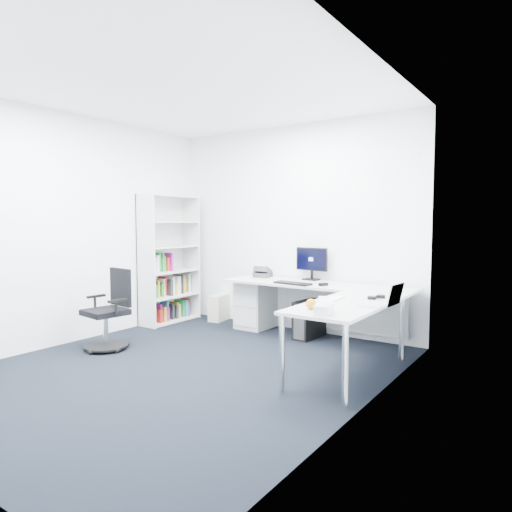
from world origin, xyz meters
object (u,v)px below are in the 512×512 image
Objects in this scene: bookshelf at (170,259)px; laptop at (375,293)px; monitor at (311,263)px; task_chair at (105,310)px; l_desk at (302,316)px.

bookshelf reaches higher than laptop.
monitor is 1.45× the size of laptop.
task_chair is 2.55m from monitor.
laptop is at bearing 21.95° from task_chair.
bookshelf is 3.35m from laptop.
bookshelf reaches higher than task_chair.
l_desk is 0.84m from monitor.
task_chair is 2.96m from laptop.
task_chair is at bearing -162.35° from laptop.
monitor is (1.98, 0.54, -0.00)m from bookshelf.
task_chair is at bearing -73.24° from bookshelf.
laptop is at bearing -30.51° from l_desk.
l_desk is 1.31× the size of bookshelf.
task_chair is at bearing -124.33° from monitor.
monitor reaches higher than l_desk.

